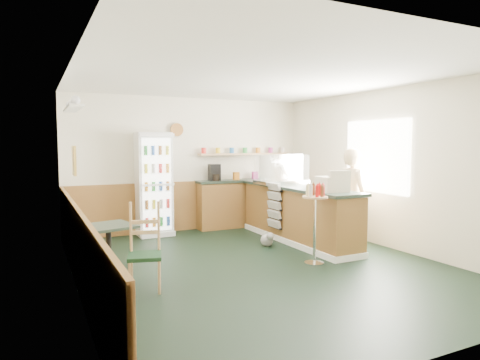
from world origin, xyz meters
TOP-DOWN VIEW (x-y plane):
  - ground at (0.00, 0.00)m, footprint 6.00×6.00m
  - room_envelope at (-0.23, 0.73)m, footprint 5.04×6.02m
  - service_counter at (1.35, 1.07)m, footprint 0.68×3.01m
  - back_counter at (1.19, 2.80)m, footprint 2.24×0.42m
  - drinks_fridge at (-0.83, 2.74)m, footprint 0.65×0.54m
  - display_case at (1.35, 1.63)m, footprint 0.96×0.50m
  - cash_register at (1.35, 0.10)m, footprint 0.46×0.48m
  - shopkeeper at (2.05, 0.41)m, footprint 0.42×0.58m
  - condiment_stand at (0.76, -0.26)m, footprint 0.38×0.38m
  - newspaper_rack at (0.99, 1.29)m, footprint 0.09×0.42m
  - cafe_table at (-2.05, 0.49)m, footprint 0.75×0.75m
  - cafe_chair at (-1.76, -0.23)m, footprint 0.48×0.48m
  - dog_doorstop at (0.66, 0.96)m, footprint 0.22×0.28m

SIDE VIEW (x-z plane):
  - ground at x=0.00m, z-range 0.00..0.00m
  - dog_doorstop at x=0.66m, z-range -0.01..0.26m
  - service_counter at x=1.35m, z-range -0.04..0.97m
  - cafe_table at x=-2.05m, z-range 0.14..0.83m
  - back_counter at x=1.19m, z-range -0.30..1.39m
  - cafe_chair at x=-1.76m, z-range 0.02..1.08m
  - newspaper_rack at x=0.99m, z-range 0.23..1.07m
  - condiment_stand at x=0.76m, z-range 0.20..1.37m
  - shopkeeper at x=2.05m, z-range 0.00..1.69m
  - drinks_fridge at x=-0.83m, z-range 0.00..1.98m
  - cash_register at x=1.35m, z-range 1.01..1.25m
  - display_case at x=1.35m, z-range 1.01..1.56m
  - room_envelope at x=-0.23m, z-range 0.16..2.88m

